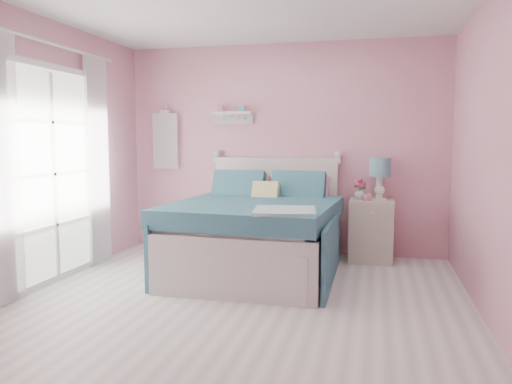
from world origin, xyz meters
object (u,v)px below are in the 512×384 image
at_px(bed, 257,234).
at_px(teacup, 367,197).
at_px(table_lamp, 380,171).
at_px(nightstand, 371,230).
at_px(vase, 360,193).

xyz_separation_m(bed, teacup, (1.13, 0.66, 0.36)).
distance_m(table_lamp, teacup, 0.37).
relative_size(nightstand, vase, 5.04).
xyz_separation_m(table_lamp, vase, (-0.22, -0.02, -0.27)).
bearing_deg(nightstand, teacup, -116.88).
height_order(nightstand, vase, vase).
xyz_separation_m(bed, nightstand, (1.18, 0.77, -0.04)).
height_order(bed, table_lamp, table_lamp).
xyz_separation_m(nightstand, vase, (-0.14, 0.05, 0.43)).
bearing_deg(table_lamp, teacup, -127.75).
relative_size(bed, vase, 14.73).
bearing_deg(bed, vase, 41.92).
distance_m(bed, table_lamp, 1.66).
relative_size(nightstand, teacup, 6.63).
bearing_deg(nightstand, bed, -146.99).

